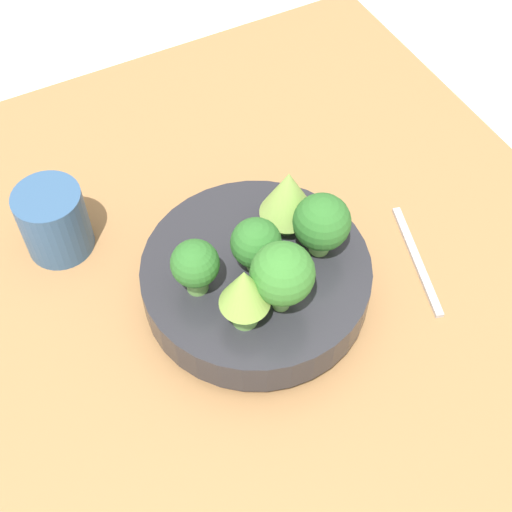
% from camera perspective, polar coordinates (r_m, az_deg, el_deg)
% --- Properties ---
extents(ground_plane, '(6.00, 6.00, 0.00)m').
position_cam_1_polar(ground_plane, '(0.93, 0.89, -2.80)').
color(ground_plane, silver).
extents(table, '(0.94, 0.83, 0.04)m').
position_cam_1_polar(table, '(0.91, 0.91, -2.08)').
color(table, '#9E7042').
rests_on(table, ground_plane).
extents(bowl, '(0.27, 0.27, 0.06)m').
position_cam_1_polar(bowl, '(0.84, 0.00, -1.89)').
color(bowl, '#28282D').
rests_on(bowl, table).
extents(broccoli_floret_back, '(0.05, 0.05, 0.07)m').
position_cam_1_polar(broccoli_floret_back, '(0.77, -4.89, -0.74)').
color(broccoli_floret_back, '#6BA34C').
rests_on(broccoli_floret_back, bowl).
extents(broccoli_floret_center, '(0.06, 0.06, 0.07)m').
position_cam_1_polar(broccoli_floret_center, '(0.78, 0.00, 0.98)').
color(broccoli_floret_center, '#609347').
rests_on(broccoli_floret_center, bowl).
extents(broccoli_floret_left, '(0.07, 0.07, 0.09)m').
position_cam_1_polar(broccoli_floret_left, '(0.74, 2.13, -1.49)').
color(broccoli_floret_left, '#7AB256').
rests_on(broccoli_floret_left, bowl).
extents(romanesco_piece_near, '(0.07, 0.07, 0.09)m').
position_cam_1_polar(romanesco_piece_near, '(0.81, 2.57, 4.87)').
color(romanesco_piece_near, '#6BA34C').
rests_on(romanesco_piece_near, bowl).
extents(broccoli_floret_front, '(0.07, 0.07, 0.08)m').
position_cam_1_polar(broccoli_floret_front, '(0.80, 5.28, 2.64)').
color(broccoli_floret_front, '#7AB256').
rests_on(broccoli_floret_front, bowl).
extents(romanesco_piece_far, '(0.05, 0.05, 0.09)m').
position_cam_1_polar(romanesco_piece_far, '(0.73, -0.93, -2.83)').
color(romanesco_piece_far, '#6BA34C').
rests_on(romanesco_piece_far, bowl).
extents(cup, '(0.08, 0.08, 0.09)m').
position_cam_1_polar(cup, '(0.92, -15.86, 2.70)').
color(cup, '#33567F').
rests_on(cup, table).
extents(fork, '(0.17, 0.06, 0.01)m').
position_cam_1_polar(fork, '(0.92, 12.73, -0.30)').
color(fork, '#B2B2B7').
rests_on(fork, table).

